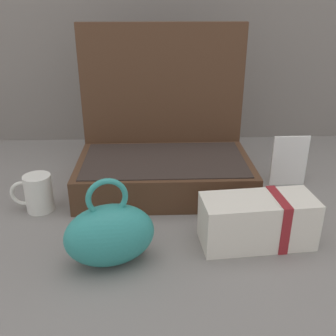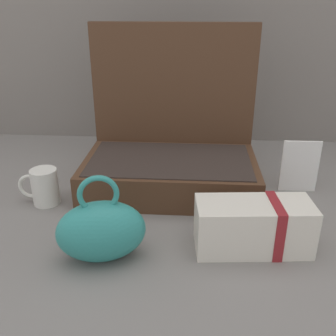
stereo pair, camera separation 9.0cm
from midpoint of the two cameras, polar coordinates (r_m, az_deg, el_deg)
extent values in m
plane|color=slate|center=(0.98, -2.45, -6.58)|extent=(6.00, 6.00, 0.00)
cube|color=#4C301E|center=(1.06, -2.96, -1.12)|extent=(0.47, 0.28, 0.09)
cube|color=#332823|center=(1.05, -3.01, 1.19)|extent=(0.43, 0.25, 0.00)
cube|color=#4C301E|center=(1.15, -3.09, 9.90)|extent=(0.47, 0.02, 0.43)
ellipsoid|color=teal|center=(0.79, -11.90, -9.80)|extent=(0.20, 0.15, 0.13)
torus|color=teal|center=(0.75, -12.45, -4.42)|extent=(0.08, 0.03, 0.08)
cube|color=silver|center=(0.85, 10.13, -7.80)|extent=(0.25, 0.12, 0.11)
cube|color=maroon|center=(0.86, 12.84, -7.53)|extent=(0.03, 0.11, 0.11)
cylinder|color=silver|center=(1.03, -20.97, -3.54)|extent=(0.07, 0.07, 0.10)
torus|color=silver|center=(1.04, -22.97, -3.53)|extent=(0.07, 0.01, 0.07)
cube|color=white|center=(1.12, 15.35, 0.97)|extent=(0.10, 0.01, 0.15)
camera|label=1|loc=(0.04, -92.86, -1.28)|focal=41.22mm
camera|label=2|loc=(0.04, 87.14, 1.28)|focal=41.22mm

